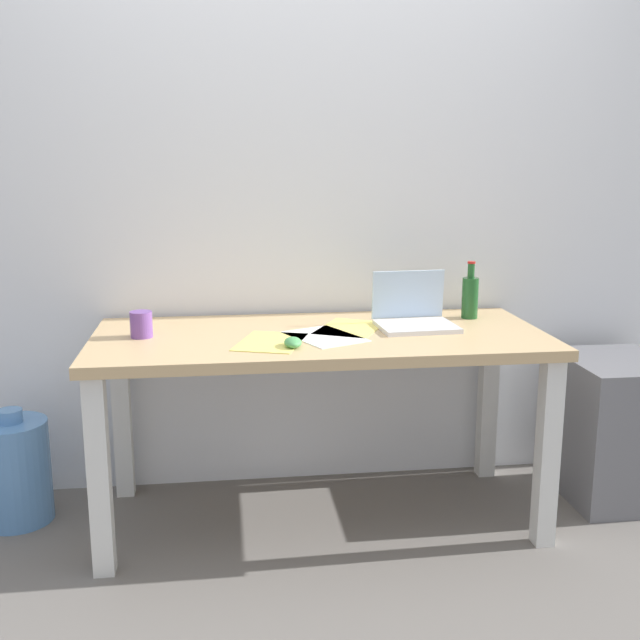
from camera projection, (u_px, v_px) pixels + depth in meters
name	position (u px, v px, depth m)	size (l,w,h in m)	color
ground_plane	(320.00, 517.00, 2.99)	(8.00, 8.00, 0.00)	slate
back_wall	(306.00, 176.00, 3.13)	(5.20, 0.08, 2.60)	white
desk	(320.00, 359.00, 2.86)	(1.67, 0.74, 0.74)	tan
laptop_right	(414.00, 316.00, 2.93)	(0.30, 0.26, 0.21)	silver
beer_bottle	(470.00, 296.00, 3.08)	(0.07, 0.07, 0.23)	#1E5123
computer_mouse	(293.00, 342.00, 2.63)	(0.06, 0.10, 0.03)	#4C9E56
coffee_mug	(141.00, 324.00, 2.76)	(0.08, 0.08, 0.10)	#724799
paper_yellow_folder	(271.00, 342.00, 2.70)	(0.21, 0.30, 0.00)	#F4E06B
paper_sheet_center	(324.00, 337.00, 2.78)	(0.21, 0.30, 0.00)	white
paper_sheet_near_back	(350.00, 328.00, 2.91)	(0.21, 0.30, 0.00)	#F4E06B
water_cooler_jug	(15.00, 471.00, 2.93)	(0.27, 0.27, 0.45)	#598CC6
filing_cabinet	(614.00, 428.00, 3.13)	(0.40, 0.48, 0.58)	slate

